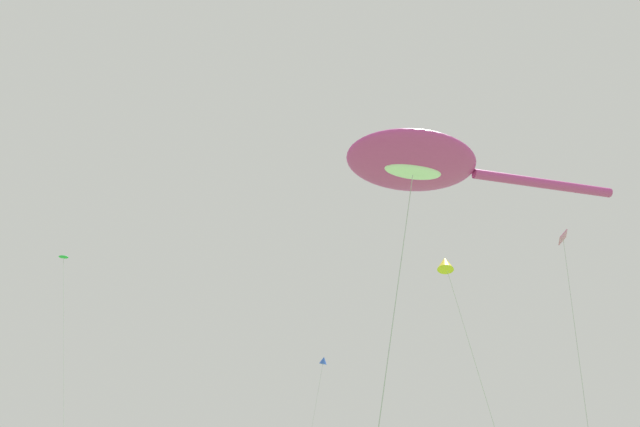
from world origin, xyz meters
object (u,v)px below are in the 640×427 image
(big_show_kite, at_px, (418,163))
(small_kite_stunt_black, at_px, (446,265))
(small_kite_delta_white, at_px, (323,362))
(small_kite_box_yellow, at_px, (64,279))
(small_kite_diamond_red, at_px, (567,270))

(big_show_kite, xyz_separation_m, small_kite_stunt_black, (5.16, 4.19, -0.58))
(small_kite_stunt_black, xyz_separation_m, small_kite_delta_white, (4.89, 17.96, 1.63))
(small_kite_box_yellow, relative_size, small_kite_delta_white, 1.08)
(small_kite_box_yellow, relative_size, small_kite_diamond_red, 1.23)
(small_kite_box_yellow, relative_size, small_kite_stunt_black, 1.21)
(big_show_kite, bearing_deg, small_kite_stunt_black, -120.90)
(small_kite_box_yellow, distance_m, small_kite_stunt_black, 20.26)
(big_show_kite, relative_size, small_kite_delta_white, 0.93)
(small_kite_diamond_red, relative_size, small_kite_delta_white, 0.88)
(big_show_kite, distance_m, small_kite_diamond_red, 7.68)
(small_kite_box_yellow, xyz_separation_m, small_kite_stunt_black, (14.00, -14.53, -1.86))
(small_kite_diamond_red, bearing_deg, small_kite_delta_white, -59.13)
(small_kite_delta_white, bearing_deg, small_kite_stunt_black, -104.94)
(small_kite_box_yellow, bearing_deg, small_kite_delta_white, -145.35)
(big_show_kite, relative_size, small_kite_stunt_black, 1.05)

